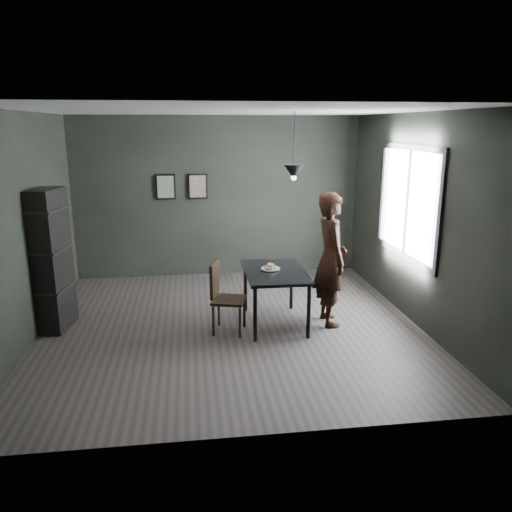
{
  "coord_description": "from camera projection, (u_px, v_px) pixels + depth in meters",
  "views": [
    {
      "loc": [
        -0.5,
        -6.29,
        2.63
      ],
      "look_at": [
        0.35,
        0.05,
        0.95
      ],
      "focal_mm": 35.0,
      "sensor_mm": 36.0,
      "label": 1
    }
  ],
  "objects": [
    {
      "name": "ceiling",
      "position": [
        228.0,
        111.0,
        6.05
      ],
      "size": [
        5.0,
        5.0,
        0.02
      ],
      "color": "silver",
      "rests_on": "ground"
    },
    {
      "name": "pendant_lamp",
      "position": [
        294.0,
        171.0,
        6.44
      ],
      "size": [
        0.28,
        0.28,
        0.86
      ],
      "color": "black",
      "rests_on": "ground"
    },
    {
      "name": "donut_pile",
      "position": [
        271.0,
        267.0,
        6.69
      ],
      "size": [
        0.17,
        0.18,
        0.08
      ],
      "rotation": [
        0.0,
        0.0,
        0.14
      ],
      "color": "beige",
      "rests_on": "white_plate"
    },
    {
      "name": "cafe_table",
      "position": [
        275.0,
        276.0,
        6.66
      ],
      "size": [
        0.8,
        1.2,
        0.75
      ],
      "color": "black",
      "rests_on": "ground"
    },
    {
      "name": "wood_chair",
      "position": [
        222.0,
        293.0,
        6.44
      ],
      "size": [
        0.5,
        0.5,
        0.94
      ],
      "rotation": [
        0.0,
        0.0,
        -0.27
      ],
      "color": "black",
      "rests_on": "ground"
    },
    {
      "name": "ground",
      "position": [
        231.0,
        325.0,
        6.76
      ],
      "size": [
        5.0,
        5.0,
        0.0
      ],
      "primitive_type": "plane",
      "color": "#332E2C",
      "rests_on": "ground"
    },
    {
      "name": "white_plate",
      "position": [
        271.0,
        269.0,
        6.69
      ],
      "size": [
        0.23,
        0.23,
        0.01
      ],
      "primitive_type": "cylinder",
      "color": "white",
      "rests_on": "cafe_table"
    },
    {
      "name": "woman",
      "position": [
        331.0,
        259.0,
        6.64
      ],
      "size": [
        0.44,
        0.66,
        1.8
      ],
      "primitive_type": "imported",
      "rotation": [
        0.0,
        0.0,
        1.58
      ],
      "color": "black",
      "rests_on": "ground"
    },
    {
      "name": "back_wall",
      "position": [
        218.0,
        197.0,
        8.8
      ],
      "size": [
        5.0,
        0.1,
        2.8
      ],
      "primitive_type": "cube",
      "color": "black",
      "rests_on": "ground"
    },
    {
      "name": "framed_print_left",
      "position": [
        166.0,
        187.0,
        8.6
      ],
      "size": [
        0.34,
        0.04,
        0.44
      ],
      "color": "black",
      "rests_on": "ground"
    },
    {
      "name": "window_assembly",
      "position": [
        407.0,
        202.0,
        6.86
      ],
      "size": [
        0.04,
        1.96,
        1.56
      ],
      "color": "white",
      "rests_on": "ground"
    },
    {
      "name": "framed_print_right",
      "position": [
        198.0,
        186.0,
        8.67
      ],
      "size": [
        0.34,
        0.04,
        0.44
      ],
      "color": "black",
      "rests_on": "ground"
    },
    {
      "name": "shelf_unit",
      "position": [
        50.0,
        260.0,
        6.47
      ],
      "size": [
        0.45,
        0.67,
        1.86
      ],
      "primitive_type": "cube",
      "rotation": [
        0.0,
        0.0,
        -0.17
      ],
      "color": "black",
      "rests_on": "ground"
    }
  ]
}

